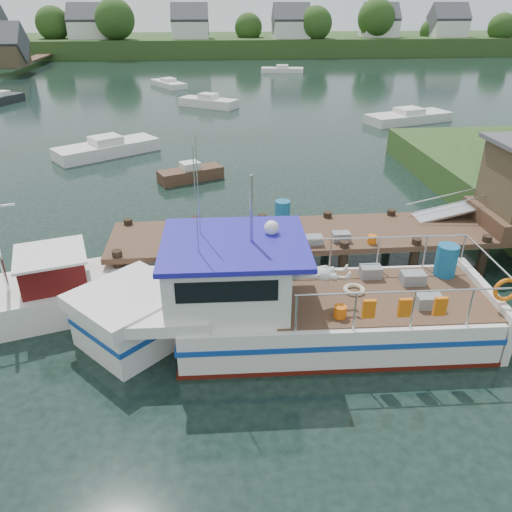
{
  "coord_description": "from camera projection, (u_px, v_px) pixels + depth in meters",
  "views": [
    {
      "loc": [
        -2.32,
        -16.01,
        8.81
      ],
      "look_at": [
        -1.0,
        -1.5,
        1.3
      ],
      "focal_mm": 35.0,
      "sensor_mm": 36.0,
      "label": 1
    }
  ],
  "objects": [
    {
      "name": "moored_far",
      "position": [
        282.0,
        70.0,
        67.39
      ],
      "size": [
        5.87,
        2.79,
        0.96
      ],
      "rotation": [
        0.0,
        0.0,
        0.1
      ],
      "color": "silver",
      "rests_on": "ground"
    },
    {
      "name": "work_boat",
      "position": [
        27.0,
        297.0,
        15.31
      ],
      "size": [
        8.05,
        4.26,
        4.24
      ],
      "rotation": [
        0.0,
        0.0,
        0.28
      ],
      "color": "silver",
      "rests_on": "ground"
    },
    {
      "name": "moored_a",
      "position": [
        107.0,
        148.0,
        31.53
      ],
      "size": [
        6.51,
        5.43,
        1.18
      ],
      "rotation": [
        0.0,
        0.0,
        0.26
      ],
      "color": "silver",
      "rests_on": "ground"
    },
    {
      "name": "moored_b",
      "position": [
        208.0,
        102.0,
        45.65
      ],
      "size": [
        5.58,
        4.46,
        1.2
      ],
      "rotation": [
        0.0,
        0.0,
        0.05
      ],
      "color": "silver",
      "rests_on": "ground"
    },
    {
      "name": "moored_e",
      "position": [
        4.0,
        99.0,
        47.25
      ],
      "size": [
        2.98,
        4.32,
        1.14
      ],
      "rotation": [
        0.0,
        0.0,
        -0.25
      ],
      "color": "black",
      "rests_on": "ground"
    },
    {
      "name": "lobster_boat",
      "position": [
        281.0,
        306.0,
        14.14
      ],
      "size": [
        12.35,
        3.88,
        5.88
      ],
      "rotation": [
        0.0,
        0.0,
        -0.03
      ],
      "color": "silver",
      "rests_on": "ground"
    },
    {
      "name": "moored_c",
      "position": [
        408.0,
        117.0,
        40.02
      ],
      "size": [
        7.43,
        4.54,
        1.11
      ],
      "rotation": [
        0.0,
        0.0,
        0.16
      ],
      "color": "silver",
      "rests_on": "ground"
    },
    {
      "name": "far_shore",
      "position": [
        220.0,
        41.0,
        90.34
      ],
      "size": [
        140.0,
        42.55,
        9.22
      ],
      "color": "#2D491D",
      "rests_on": "ground"
    },
    {
      "name": "moored_rowboat",
      "position": [
        191.0,
        173.0,
        27.12
      ],
      "size": [
        3.66,
        2.51,
        1.01
      ],
      "rotation": [
        0.0,
        0.0,
        -0.1
      ],
      "color": "#4F3525",
      "rests_on": "ground"
    },
    {
      "name": "ground_plane",
      "position": [
        279.0,
        268.0,
        18.39
      ],
      "size": [
        160.0,
        160.0,
        0.0
      ],
      "primitive_type": "plane",
      "color": "black"
    },
    {
      "name": "dock",
      "position": [
        460.0,
        205.0,
        17.9
      ],
      "size": [
        16.6,
        3.0,
        4.78
      ],
      "color": "#4F3525",
      "rests_on": "ground"
    },
    {
      "name": "moored_d",
      "position": [
        168.0,
        84.0,
        56.26
      ],
      "size": [
        4.42,
        5.74,
        0.94
      ],
      "rotation": [
        0.0,
        0.0,
        0.0
      ],
      "color": "silver",
      "rests_on": "ground"
    }
  ]
}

